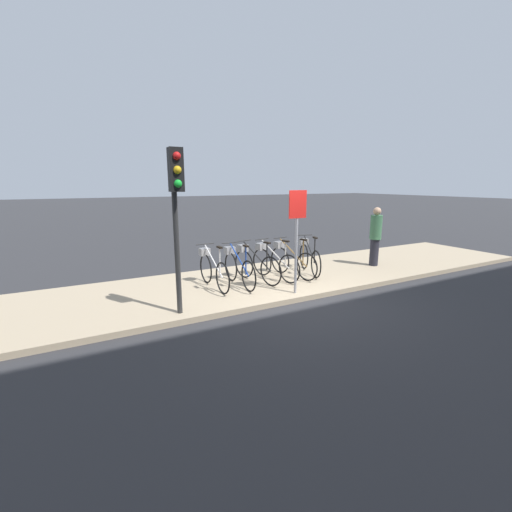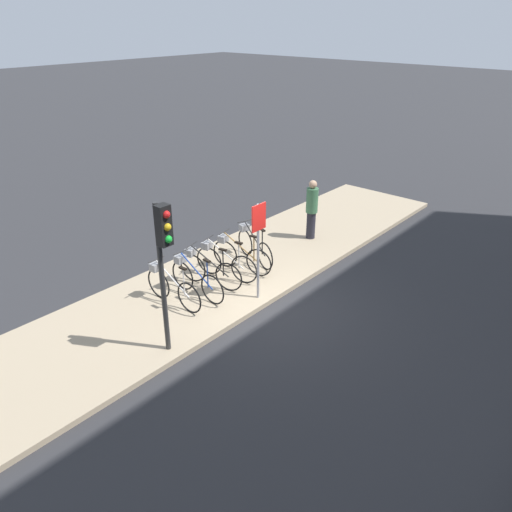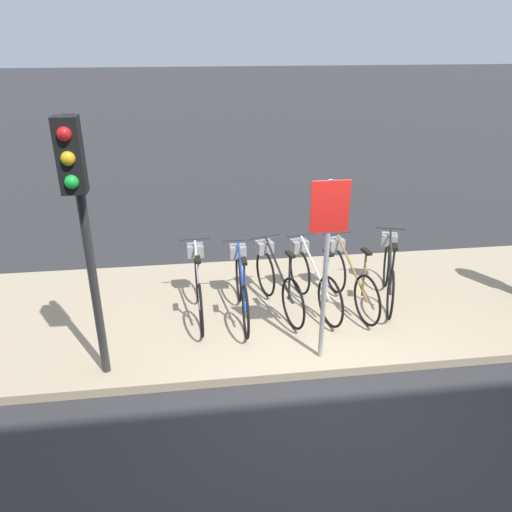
# 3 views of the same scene
# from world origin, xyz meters

# --- Properties ---
(ground_plane) EXTENTS (120.00, 120.00, 0.00)m
(ground_plane) POSITION_xyz_m (0.00, 0.00, 0.00)
(ground_plane) COLOR #2D2D30
(sidewalk) EXTENTS (17.67, 3.32, 0.12)m
(sidewalk) POSITION_xyz_m (0.00, 1.66, 0.06)
(sidewalk) COLOR tan
(sidewalk) RESTS_ON ground_plane
(parked_bicycle_0) EXTENTS (0.46, 1.75, 1.07)m
(parked_bicycle_0) POSITION_xyz_m (-1.42, 1.62, 0.58)
(parked_bicycle_0) COLOR black
(parked_bicycle_0) RESTS_ON sidewalk
(parked_bicycle_1) EXTENTS (0.46, 1.75, 1.07)m
(parked_bicycle_1) POSITION_xyz_m (-0.81, 1.49, 0.58)
(parked_bicycle_1) COLOR black
(parked_bicycle_1) RESTS_ON sidewalk
(parked_bicycle_2) EXTENTS (0.57, 1.71, 1.07)m
(parked_bicycle_2) POSITION_xyz_m (-0.28, 1.61, 0.58)
(parked_bicycle_2) COLOR black
(parked_bicycle_2) RESTS_ON sidewalk
(parked_bicycle_3) EXTENTS (0.55, 1.72, 1.07)m
(parked_bicycle_3) POSITION_xyz_m (0.25, 1.60, 0.58)
(parked_bicycle_3) COLOR black
(parked_bicycle_3) RESTS_ON sidewalk
(parked_bicycle_4) EXTENTS (0.49, 1.73, 1.07)m
(parked_bicycle_4) POSITION_xyz_m (0.79, 1.57, 0.58)
(parked_bicycle_4) COLOR black
(parked_bicycle_4) RESTS_ON sidewalk
(parked_bicycle_5) EXTENTS (0.66, 1.68, 1.07)m
(parked_bicycle_5) POSITION_xyz_m (1.47, 1.67, 0.58)
(parked_bicycle_5) COLOR black
(parked_bicycle_5) RESTS_ON sidewalk
(pedestrian) EXTENTS (0.34, 0.34, 1.76)m
(pedestrian) POSITION_xyz_m (3.70, 1.38, 1.05)
(pedestrian) COLOR #23232D
(pedestrian) RESTS_ON sidewalk
(traffic_light) EXTENTS (0.24, 0.40, 3.06)m
(traffic_light) POSITION_xyz_m (-2.59, 0.23, 2.33)
(traffic_light) COLOR #2D2D2D
(traffic_light) RESTS_ON sidewalk
(sign_post) EXTENTS (0.44, 0.07, 2.31)m
(sign_post) POSITION_xyz_m (0.07, 0.29, 1.69)
(sign_post) COLOR #99999E
(sign_post) RESTS_ON sidewalk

